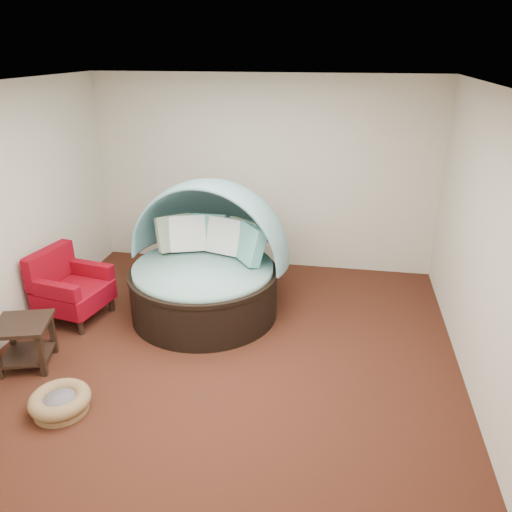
% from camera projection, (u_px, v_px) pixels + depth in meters
% --- Properties ---
extents(floor, '(5.00, 5.00, 0.00)m').
position_uv_depth(floor, '(226.00, 351.00, 5.54)').
color(floor, '#462014').
rests_on(floor, ground).
extents(wall_back, '(5.00, 0.00, 5.00)m').
position_uv_depth(wall_back, '(263.00, 174.00, 7.26)').
color(wall_back, beige).
rests_on(wall_back, floor).
extents(wall_front, '(5.00, 0.00, 5.00)m').
position_uv_depth(wall_front, '(115.00, 389.00, 2.73)').
color(wall_front, beige).
rests_on(wall_front, floor).
extents(wall_right, '(0.00, 5.00, 5.00)m').
position_uv_depth(wall_right, '(487.00, 250.00, 4.59)').
color(wall_right, beige).
rests_on(wall_right, floor).
extents(ceiling, '(5.00, 5.00, 0.00)m').
position_uv_depth(ceiling, '(219.00, 86.00, 4.45)').
color(ceiling, white).
rests_on(ceiling, wall_back).
extents(canopy_daybed, '(2.12, 2.06, 1.68)m').
position_uv_depth(canopy_daybed, '(206.00, 254.00, 6.12)').
color(canopy_daybed, black).
rests_on(canopy_daybed, floor).
extents(pet_basket, '(0.59, 0.59, 0.19)m').
position_uv_depth(pet_basket, '(60.00, 402.00, 4.60)').
color(pet_basket, brown).
rests_on(pet_basket, floor).
extents(red_armchair, '(0.87, 0.87, 0.88)m').
position_uv_depth(red_armchair, '(69.00, 287.00, 6.09)').
color(red_armchair, black).
rests_on(red_armchair, floor).
extents(side_table, '(0.67, 0.67, 0.51)m').
position_uv_depth(side_table, '(24.00, 338.00, 5.18)').
color(side_table, black).
rests_on(side_table, floor).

